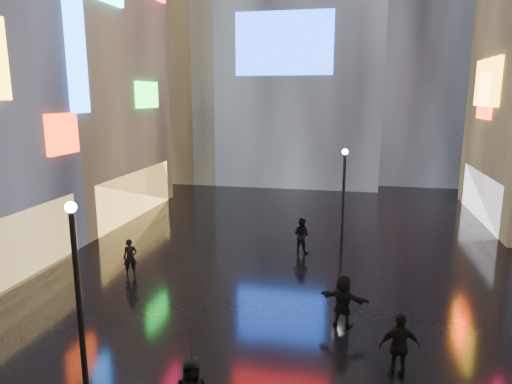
% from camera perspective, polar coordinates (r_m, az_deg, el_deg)
% --- Properties ---
extents(ground, '(140.00, 140.00, 0.00)m').
position_cam_1_polar(ground, '(22.79, 4.23, -8.25)').
color(ground, black).
rests_on(ground, ground).
extents(building_left_far, '(10.28, 12.00, 22.00)m').
position_cam_1_polar(building_left_far, '(33.21, -23.52, 16.40)').
color(building_left_far, black).
rests_on(building_left_far, ground).
extents(tower_flank_left, '(10.00, 10.00, 26.00)m').
position_cam_1_polar(tower_flank_left, '(46.65, -9.67, 18.12)').
color(tower_flank_left, black).
rests_on(tower_flank_left, ground).
extents(lamp_near, '(0.30, 0.30, 5.20)m').
position_cam_1_polar(lamp_near, '(13.28, -21.44, -10.63)').
color(lamp_near, black).
rests_on(lamp_near, ground).
extents(lamp_far, '(0.30, 0.30, 5.20)m').
position_cam_1_polar(lamp_far, '(24.11, 10.89, -0.03)').
color(lamp_far, black).
rests_on(lamp_far, ground).
extents(pedestrian_3, '(1.18, 0.62, 1.93)m').
position_cam_1_polar(pedestrian_3, '(14.11, 17.52, -17.90)').
color(pedestrian_3, black).
rests_on(pedestrian_3, ground).
extents(pedestrian_5, '(1.81, 0.95, 1.86)m').
position_cam_1_polar(pedestrian_5, '(16.40, 10.83, -13.25)').
color(pedestrian_5, black).
rests_on(pedestrian_5, ground).
extents(pedestrian_6, '(0.72, 0.63, 1.66)m').
position_cam_1_polar(pedestrian_6, '(21.13, -15.44, -7.92)').
color(pedestrian_6, black).
rests_on(pedestrian_6, ground).
extents(pedestrian_7, '(1.08, 0.98, 1.80)m').
position_cam_1_polar(pedestrian_7, '(23.44, 5.68, -5.37)').
color(pedestrian_7, black).
rests_on(pedestrian_7, ground).
extents(umbrella_2, '(1.11, 1.10, 0.84)m').
position_cam_1_polar(umbrella_2, '(11.27, -8.22, -18.10)').
color(umbrella_2, black).
rests_on(umbrella_2, pedestrian_4).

